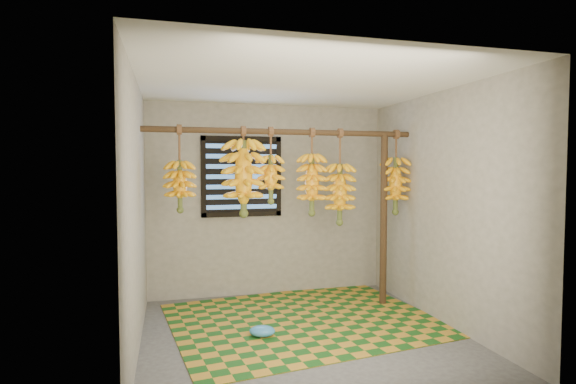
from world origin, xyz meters
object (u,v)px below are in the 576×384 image
object	(u,v)px
plastic_bag	(262,331)
banana_bunch_a	(180,186)
banana_bunch_f	(396,186)
woven_mat	(304,319)
banana_bunch_c	(271,179)
banana_bunch_e	(340,194)
banana_bunch_b	(244,178)
banana_bunch_d	(312,184)
support_post	(384,220)

from	to	relation	value
plastic_bag	banana_bunch_a	xyz separation A→B (m)	(-0.73, 0.67, 1.36)
plastic_bag	banana_bunch_f	size ratio (longest dim) A/B	0.25
woven_mat	banana_bunch_f	distance (m)	1.87
plastic_bag	woven_mat	bearing A→B (deg)	35.40
banana_bunch_a	banana_bunch_f	bearing A→B (deg)	0.00
banana_bunch_c	banana_bunch_e	size ratio (longest dim) A/B	0.77
banana_bunch_b	plastic_bag	bearing A→B (deg)	-84.69
banana_bunch_a	banana_bunch_e	xyz separation A→B (m)	(1.77, 0.00, -0.11)
banana_bunch_a	banana_bunch_d	xyz separation A→B (m)	(1.43, 0.00, 0.01)
banana_bunch_a	banana_bunch_e	distance (m)	1.77
support_post	plastic_bag	distance (m)	1.97
plastic_bag	banana_bunch_e	size ratio (longest dim) A/B	0.23
woven_mat	banana_bunch_a	bearing A→B (deg)	166.66
support_post	banana_bunch_c	xyz separation A→B (m)	(-1.35, -0.00, 0.49)
banana_bunch_f	banana_bunch_c	bearing A→B (deg)	-180.00
plastic_bag	banana_bunch_f	bearing A→B (deg)	21.05
banana_bunch_b	banana_bunch_f	xyz separation A→B (m)	(1.80, 0.00, -0.10)
woven_mat	banana_bunch_a	xyz separation A→B (m)	(-1.25, 0.30, 1.42)
plastic_bag	banana_bunch_b	xyz separation A→B (m)	(-0.06, 0.67, 1.44)
banana_bunch_d	banana_bunch_c	bearing A→B (deg)	-180.00
banana_bunch_b	banana_bunch_c	distance (m)	0.30
banana_bunch_e	banana_bunch_f	distance (m)	0.71
plastic_bag	banana_bunch_e	world-z (taller)	banana_bunch_e
woven_mat	plastic_bag	size ratio (longest dim) A/B	10.85
support_post	banana_bunch_e	size ratio (longest dim) A/B	1.85
plastic_bag	banana_bunch_d	distance (m)	1.68
banana_bunch_b	banana_bunch_f	distance (m)	1.81
support_post	banana_bunch_d	world-z (taller)	banana_bunch_d
woven_mat	banana_bunch_f	bearing A→B (deg)	13.72
banana_bunch_a	banana_bunch_b	xyz separation A→B (m)	(0.66, 0.00, 0.08)
banana_bunch_f	plastic_bag	bearing A→B (deg)	-158.95
plastic_bag	banana_bunch_b	size ratio (longest dim) A/B	0.26
banana_bunch_c	banana_bunch_d	world-z (taller)	same
banana_bunch_c	banana_bunch_f	distance (m)	1.51
woven_mat	banana_bunch_d	size ratio (longest dim) A/B	2.78
support_post	banana_bunch_f	bearing A→B (deg)	0.00
banana_bunch_a	banana_bunch_c	world-z (taller)	same
plastic_bag	banana_bunch_c	bearing A→B (deg)	70.46
plastic_bag	banana_bunch_f	world-z (taller)	banana_bunch_f
banana_bunch_d	banana_bunch_e	distance (m)	0.35
banana_bunch_b	banana_bunch_f	size ratio (longest dim) A/B	0.97
support_post	banana_bunch_d	xyz separation A→B (m)	(-0.89, 0.00, 0.43)
support_post	banana_bunch_d	size ratio (longest dim) A/B	2.07
plastic_bag	banana_bunch_b	bearing A→B (deg)	95.31
banana_bunch_a	banana_bunch_b	distance (m)	0.67
plastic_bag	banana_bunch_c	world-z (taller)	banana_bunch_c
support_post	banana_bunch_a	bearing A→B (deg)	180.00
banana_bunch_b	banana_bunch_e	bearing A→B (deg)	0.00
support_post	banana_bunch_c	distance (m)	1.44
banana_bunch_e	woven_mat	bearing A→B (deg)	-150.03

